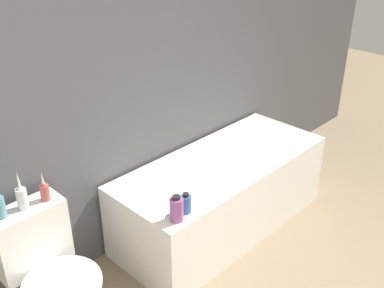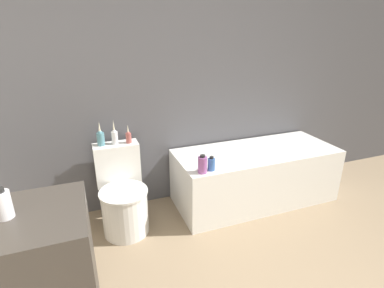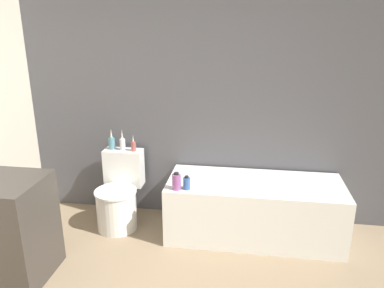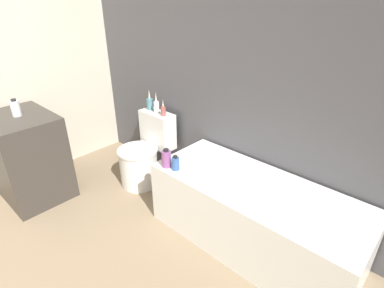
{
  "view_description": "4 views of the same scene",
  "coord_description": "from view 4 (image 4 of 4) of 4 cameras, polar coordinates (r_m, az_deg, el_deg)",
  "views": [
    {
      "loc": [
        -1.41,
        0.09,
        2.13
      ],
      "look_at": [
        0.14,
        1.61,
        1.0
      ],
      "focal_mm": 42.0,
      "sensor_mm": 36.0,
      "label": 1
    },
    {
      "loc": [
        -0.89,
        -0.51,
        1.72
      ],
      "look_at": [
        -0.04,
        1.72,
        0.79
      ],
      "focal_mm": 28.0,
      "sensor_mm": 36.0,
      "label": 2
    },
    {
      "loc": [
        0.61,
        -1.42,
        2.01
      ],
      "look_at": [
        0.13,
        1.7,
        0.97
      ],
      "focal_mm": 35.0,
      "sensor_mm": 36.0,
      "label": 3
    },
    {
      "loc": [
        1.63,
        0.16,
        1.86
      ],
      "look_at": [
        0.17,
        1.74,
        0.78
      ],
      "focal_mm": 28.0,
      "sensor_mm": 36.0,
      "label": 4
    }
  ],
  "objects": [
    {
      "name": "wall_back_tiled",
      "position": [
        2.71,
        4.92,
        14.77
      ],
      "size": [
        6.4,
        0.06,
        2.6
      ],
      "color": "#4C4C51",
      "rests_on": "ground_plane"
    },
    {
      "name": "bathtub",
      "position": [
        2.49,
        11.52,
        -13.09
      ],
      "size": [
        1.65,
        0.68,
        0.56
      ],
      "color": "white",
      "rests_on": "ground"
    },
    {
      "name": "toilet",
      "position": [
        3.24,
        -9.03,
        -2.17
      ],
      "size": [
        0.42,
        0.59,
        0.74
      ],
      "color": "white",
      "rests_on": "ground"
    },
    {
      "name": "vanity_counter",
      "position": [
        3.35,
        -28.82,
        -2.17
      ],
      "size": [
        0.73,
        0.56,
        0.85
      ],
      "color": "#38332D",
      "rests_on": "ground"
    },
    {
      "name": "soap_bottle_glass",
      "position": [
        3.18,
        -30.57,
        5.89
      ],
      "size": [
        0.08,
        0.08,
        0.16
      ],
      "color": "silver",
      "rests_on": "vanity_counter"
    },
    {
      "name": "vase_gold",
      "position": [
        3.24,
        -8.06,
        7.77
      ],
      "size": [
        0.07,
        0.07,
        0.22
      ],
      "color": "teal",
      "rests_on": "toilet"
    },
    {
      "name": "vase_silver",
      "position": [
        3.15,
        -6.8,
        7.26
      ],
      "size": [
        0.06,
        0.06,
        0.22
      ],
      "color": "silver",
      "rests_on": "toilet"
    },
    {
      "name": "vase_bronze",
      "position": [
        3.06,
        -5.5,
        6.43
      ],
      "size": [
        0.05,
        0.05,
        0.17
      ],
      "color": "#994C47",
      "rests_on": "toilet"
    },
    {
      "name": "shampoo_bottle_tall",
      "position": [
        2.49,
        -4.9,
        -2.78
      ],
      "size": [
        0.08,
        0.08,
        0.16
      ],
      "color": "#8C4C8C",
      "rests_on": "bathtub"
    },
    {
      "name": "shampoo_bottle_short",
      "position": [
        2.45,
        -3.16,
        -3.69
      ],
      "size": [
        0.06,
        0.06,
        0.13
      ],
      "color": "#335999",
      "rests_on": "bathtub"
    }
  ]
}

